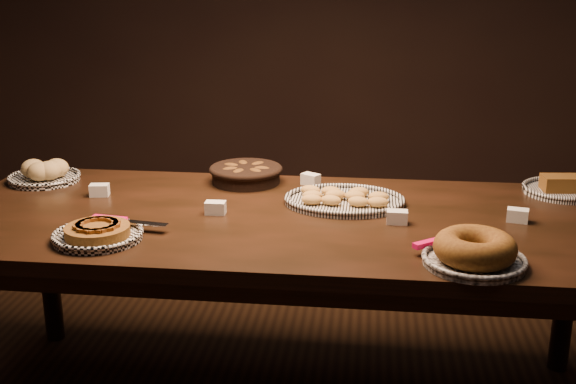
# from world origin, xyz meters

# --- Properties ---
(buffet_table) EXTENTS (2.40, 1.00, 0.75)m
(buffet_table) POSITION_xyz_m (0.00, 0.00, 0.68)
(buffet_table) COLOR black
(buffet_table) RESTS_ON ground
(apple_tart_plate) EXTENTS (0.35, 0.29, 0.06)m
(apple_tart_plate) POSITION_xyz_m (-0.56, -0.30, 0.77)
(apple_tart_plate) COLOR white
(apple_tart_plate) RESTS_ON buffet_table
(madeleine_platter) EXTENTS (0.44, 0.35, 0.05)m
(madeleine_platter) POSITION_xyz_m (0.19, 0.15, 0.77)
(madeleine_platter) COLOR black
(madeleine_platter) RESTS_ON buffet_table
(bundt_cake_plate) EXTENTS (0.33, 0.37, 0.09)m
(bundt_cake_plate) POSITION_xyz_m (0.59, -0.37, 0.79)
(bundt_cake_plate) COLOR black
(bundt_cake_plate) RESTS_ON buffet_table
(croissant_basket) EXTENTS (0.35, 0.35, 0.07)m
(croissant_basket) POSITION_xyz_m (-0.21, 0.38, 0.79)
(croissant_basket) COLOR black
(croissant_basket) RESTS_ON buffet_table
(bread_roll_plate) EXTENTS (0.29, 0.29, 0.09)m
(bread_roll_plate) POSITION_xyz_m (-1.02, 0.30, 0.78)
(bread_roll_plate) COLOR white
(bread_roll_plate) RESTS_ON buffet_table
(loaf_plate) EXTENTS (0.30, 0.30, 0.07)m
(loaf_plate) POSITION_xyz_m (1.02, 0.38, 0.77)
(loaf_plate) COLOR black
(loaf_plate) RESTS_ON buffet_table
(tent_cards) EXTENTS (1.59, 0.48, 0.04)m
(tent_cards) POSITION_xyz_m (0.05, 0.10, 0.77)
(tent_cards) COLOR white
(tent_cards) RESTS_ON buffet_table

